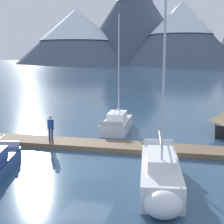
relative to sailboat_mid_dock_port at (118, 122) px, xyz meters
name	(u,v)px	position (x,y,z in m)	size (l,w,h in m)	color
ground_plane	(86,168)	(0.37, -9.54, -0.58)	(700.00, 700.00, 0.00)	#2D4C6B
mountain_west_summit	(77,34)	(-74.15, 202.75, 19.78)	(85.73, 85.73, 37.90)	#4C566B
mountain_central_massif	(134,18)	(-37.19, 224.93, 31.92)	(86.19, 86.19, 63.72)	#424C60
mountain_shoulder_ridge	(182,31)	(-1.83, 202.09, 21.01)	(74.60, 74.60, 40.55)	#4C566B
dock	(105,146)	(0.37, -5.54, -0.43)	(21.07, 2.18, 0.30)	brown
sailboat_mid_dock_port	(118,122)	(0.00, 0.00, 0.00)	(2.24, 6.26, 9.01)	silver
sailboat_mid_dock_starboard	(161,174)	(4.44, -11.38, 0.08)	(2.45, 6.93, 8.90)	white
person_on_dock	(51,127)	(-3.21, -5.79, 0.68)	(0.54, 0.36, 1.69)	#384256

